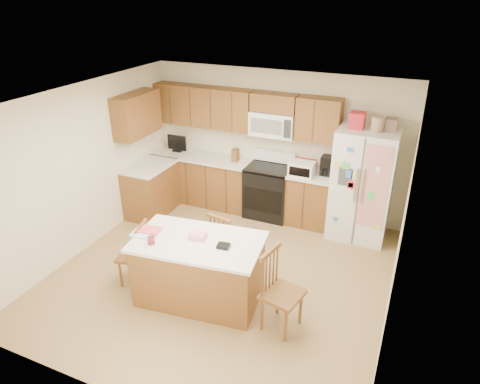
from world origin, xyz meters
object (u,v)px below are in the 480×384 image
at_px(stove, 269,190).
at_px(windsor_chair_back, 225,243).
at_px(windsor_chair_right, 280,293).
at_px(island, 199,269).
at_px(refrigerator, 362,183).
at_px(windsor_chair_left, 135,255).

xyz_separation_m(stove, windsor_chair_back, (-0.01, -1.80, -0.04)).
bearing_deg(windsor_chair_right, island, 175.66).
relative_size(refrigerator, windsor_chair_right, 1.97).
xyz_separation_m(refrigerator, island, (-1.61, -2.44, -0.48)).
height_order(refrigerator, windsor_chair_left, refrigerator).
relative_size(windsor_chair_left, windsor_chair_back, 0.99).
bearing_deg(island, refrigerator, 56.61).
distance_m(windsor_chair_left, windsor_chair_right, 2.09).
xyz_separation_m(island, windsor_chair_back, (0.03, 0.71, -0.01)).
relative_size(island, windsor_chair_back, 1.87).
distance_m(stove, refrigerator, 1.63).
bearing_deg(windsor_chair_left, stove, 68.51).
bearing_deg(windsor_chair_back, refrigerator, 47.64).
distance_m(stove, island, 2.51).
bearing_deg(stove, refrigerator, -2.30).
relative_size(refrigerator, windsor_chair_back, 2.21).
height_order(stove, windsor_chair_back, stove).
bearing_deg(stove, windsor_chair_left, -111.49).
relative_size(stove, refrigerator, 0.55).
xyz_separation_m(windsor_chair_left, windsor_chair_right, (2.09, -0.04, 0.06)).
xyz_separation_m(stove, windsor_chair_left, (-1.00, -2.55, -0.04)).
xyz_separation_m(refrigerator, windsor_chair_back, (-1.58, -1.73, -0.49)).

